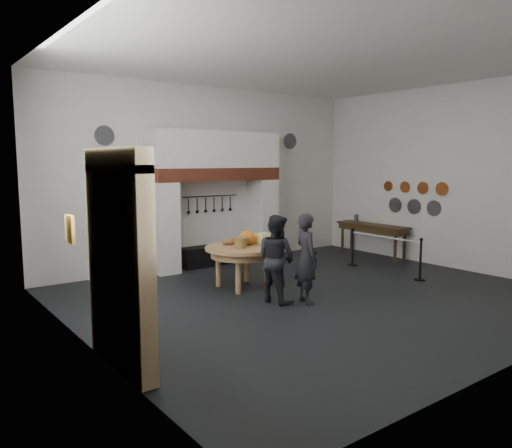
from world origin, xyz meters
TOP-DOWN VIEW (x-y plane):
  - floor at (0.00, 0.00)m, footprint 9.00×8.00m
  - ceiling at (0.00, 0.00)m, footprint 9.00×8.00m
  - wall_back at (0.00, 4.00)m, footprint 9.00×0.02m
  - wall_left at (-4.50, 0.00)m, footprint 0.02×8.00m
  - wall_right at (4.50, 0.00)m, footprint 0.02×8.00m
  - chimney_pier_left at (-1.48, 3.65)m, footprint 0.55×0.70m
  - chimney_pier_right at (1.48, 3.65)m, footprint 0.55×0.70m
  - hearth_brick_band at (0.00, 3.65)m, footprint 3.50×0.72m
  - chimney_hood at (0.00, 3.65)m, footprint 3.50×0.70m
  - iron_range at (0.00, 3.72)m, footprint 1.90×0.45m
  - utensil_rail at (0.00, 3.92)m, footprint 1.60×0.02m
  - door_recess at (-4.47, -1.00)m, footprint 0.04×1.10m
  - door_jamb_near at (-4.38, -1.70)m, footprint 0.22×0.30m
  - door_jamb_far at (-4.38, -0.30)m, footprint 0.22×0.30m
  - door_lintel at (-4.38, -1.00)m, footprint 0.22×1.70m
  - wall_plaque at (-4.45, 0.80)m, footprint 0.05×0.34m
  - work_table at (-0.79, 1.38)m, footprint 1.74×1.74m
  - pumpkin at (-0.59, 1.48)m, footprint 0.36×0.36m
  - cheese_block_big at (-0.29, 1.33)m, footprint 0.22×0.22m
  - cheese_block_small at (-0.31, 1.63)m, footprint 0.18×0.18m
  - wicker_basket at (-0.94, 1.23)m, footprint 0.36×0.36m
  - bread_loaf at (-0.89, 1.73)m, footprint 0.31×0.18m
  - visitor_near at (-0.49, -0.25)m, footprint 0.56×0.70m
  - visitor_far at (-0.89, 0.15)m, footprint 0.75×0.89m
  - side_table at (4.10, 2.06)m, footprint 0.55×2.20m
  - pewter_jug at (4.10, 2.66)m, footprint 0.12×0.12m
  - copper_pan_a at (4.46, 0.20)m, footprint 0.03×0.34m
  - copper_pan_b at (4.46, 0.75)m, footprint 0.03×0.32m
  - copper_pan_c at (4.46, 1.30)m, footprint 0.03×0.30m
  - copper_pan_d at (4.46, 1.85)m, footprint 0.03×0.28m
  - pewter_plate_left at (4.46, 0.40)m, footprint 0.03×0.40m
  - pewter_plate_mid at (4.46, 1.00)m, footprint 0.03×0.40m
  - pewter_plate_right at (4.46, 1.60)m, footprint 0.03×0.40m
  - pewter_plate_back_left at (-2.70, 3.96)m, footprint 0.44×0.03m
  - pewter_plate_back_right at (2.70, 3.96)m, footprint 0.44×0.03m
  - barrier_post_near at (2.74, -0.46)m, footprint 0.05×0.05m
  - barrier_post_far at (2.74, 1.54)m, footprint 0.05×0.05m
  - barrier_rope at (2.74, 0.54)m, footprint 0.04×2.00m

SIDE VIEW (x-z plane):
  - floor at x=0.00m, z-range -0.01..0.01m
  - iron_range at x=0.00m, z-range 0.00..0.50m
  - barrier_post_near at x=2.74m, z-range 0.00..0.90m
  - barrier_post_far at x=2.74m, z-range 0.00..0.90m
  - visitor_far at x=-0.89m, z-range 0.00..1.65m
  - work_table at x=-0.79m, z-range 0.80..0.88m
  - visitor_near at x=-0.49m, z-range 0.00..1.69m
  - barrier_rope at x=2.74m, z-range 0.83..0.87m
  - side_table at x=4.10m, z-range 0.84..0.90m
  - bread_loaf at x=-0.89m, z-range 0.87..1.01m
  - cheese_block_small at x=-0.31m, z-range 0.88..1.07m
  - wicker_basket at x=-0.94m, z-range 0.88..1.09m
  - cheese_block_big at x=-0.29m, z-range 0.88..1.11m
  - pewter_jug at x=4.10m, z-range 0.90..1.12m
  - pumpkin at x=-0.59m, z-range 0.88..1.18m
  - chimney_pier_left at x=-1.48m, z-range 0.00..2.15m
  - chimney_pier_right at x=1.48m, z-range 0.00..2.15m
  - door_recess at x=-4.47m, z-range 0.00..2.50m
  - door_jamb_near at x=-4.38m, z-range 0.00..2.60m
  - door_jamb_far at x=-4.38m, z-range 0.00..2.60m
  - pewter_plate_left at x=4.46m, z-range 1.25..1.65m
  - pewter_plate_mid at x=4.46m, z-range 1.25..1.65m
  - pewter_plate_right at x=4.46m, z-range 1.25..1.65m
  - wall_plaque at x=-4.45m, z-range 1.38..1.82m
  - utensil_rail at x=0.00m, z-range 1.74..1.76m
  - copper_pan_b at x=4.46m, z-range 1.79..2.11m
  - copper_pan_d at x=4.46m, z-range 1.81..2.09m
  - copper_pan_a at x=4.46m, z-range 1.78..2.12m
  - copper_pan_c at x=4.46m, z-range 1.80..2.10m
  - wall_back at x=0.00m, z-range 0.00..4.50m
  - wall_left at x=-4.50m, z-range 0.00..4.50m
  - wall_right at x=4.50m, z-range 0.00..4.50m
  - hearth_brick_band at x=0.00m, z-range 2.15..2.47m
  - door_lintel at x=-4.38m, z-range 2.50..2.80m
  - chimney_hood at x=0.00m, z-range 2.47..3.37m
  - pewter_plate_back_left at x=-2.70m, z-range 2.98..3.42m
  - pewter_plate_back_right at x=2.70m, z-range 2.98..3.42m
  - ceiling at x=0.00m, z-range 4.49..4.51m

